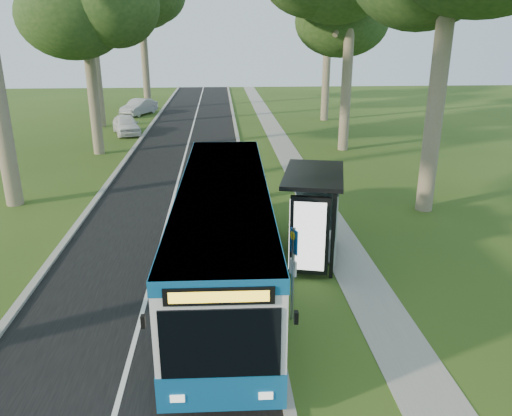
{
  "coord_description": "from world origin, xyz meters",
  "views": [
    {
      "loc": [
        -1.25,
        -13.89,
        7.21
      ],
      "look_at": [
        -0.09,
        2.14,
        1.6
      ],
      "focal_mm": 35.0,
      "sensor_mm": 36.0,
      "label": 1
    }
  ],
  "objects_px": {
    "car_white": "(126,125)",
    "bus": "(224,233)",
    "bus_stop_sign": "(293,264)",
    "litter_bin": "(260,186)",
    "bus_shelter": "(320,203)",
    "car_silver": "(139,107)"
  },
  "relations": [
    {
      "from": "bus_stop_sign",
      "to": "car_white",
      "type": "xyz_separation_m",
      "value": [
        -8.92,
        26.9,
        -0.9
      ]
    },
    {
      "from": "bus",
      "to": "bus_shelter",
      "type": "bearing_deg",
      "value": 22.69
    },
    {
      "from": "car_silver",
      "to": "litter_bin",
      "type": "bearing_deg",
      "value": -46.81
    },
    {
      "from": "bus",
      "to": "car_silver",
      "type": "relative_size",
      "value": 2.7
    },
    {
      "from": "bus_shelter",
      "to": "litter_bin",
      "type": "height_order",
      "value": "bus_shelter"
    },
    {
      "from": "bus_shelter",
      "to": "litter_bin",
      "type": "bearing_deg",
      "value": 114.05
    },
    {
      "from": "car_white",
      "to": "bus_stop_sign",
      "type": "bearing_deg",
      "value": -89.48
    },
    {
      "from": "bus_stop_sign",
      "to": "litter_bin",
      "type": "height_order",
      "value": "bus_stop_sign"
    },
    {
      "from": "bus_shelter",
      "to": "litter_bin",
      "type": "distance_m",
      "value": 7.53
    },
    {
      "from": "car_white",
      "to": "car_silver",
      "type": "relative_size",
      "value": 0.96
    },
    {
      "from": "bus_shelter",
      "to": "bus_stop_sign",
      "type": "bearing_deg",
      "value": -98.61
    },
    {
      "from": "bus_shelter",
      "to": "car_silver",
      "type": "height_order",
      "value": "bus_shelter"
    },
    {
      "from": "bus_stop_sign",
      "to": "bus",
      "type": "bearing_deg",
      "value": 109.34
    },
    {
      "from": "bus_stop_sign",
      "to": "car_white",
      "type": "height_order",
      "value": "bus_stop_sign"
    },
    {
      "from": "bus_shelter",
      "to": "car_white",
      "type": "xyz_separation_m",
      "value": [
        -10.27,
        23.53,
        -1.39
      ]
    },
    {
      "from": "car_white",
      "to": "bus",
      "type": "bearing_deg",
      "value": -91.64
    },
    {
      "from": "bus_shelter",
      "to": "car_white",
      "type": "relative_size",
      "value": 0.9
    },
    {
      "from": "bus_stop_sign",
      "to": "litter_bin",
      "type": "xyz_separation_m",
      "value": [
        -0.03,
        10.6,
        -1.11
      ]
    },
    {
      "from": "litter_bin",
      "to": "car_silver",
      "type": "xyz_separation_m",
      "value": [
        -9.35,
        25.91,
        0.21
      ]
    },
    {
      "from": "litter_bin",
      "to": "car_silver",
      "type": "distance_m",
      "value": 27.55
    },
    {
      "from": "bus",
      "to": "car_silver",
      "type": "bearing_deg",
      "value": 103.92
    },
    {
      "from": "bus",
      "to": "bus_shelter",
      "type": "distance_m",
      "value": 3.35
    }
  ]
}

